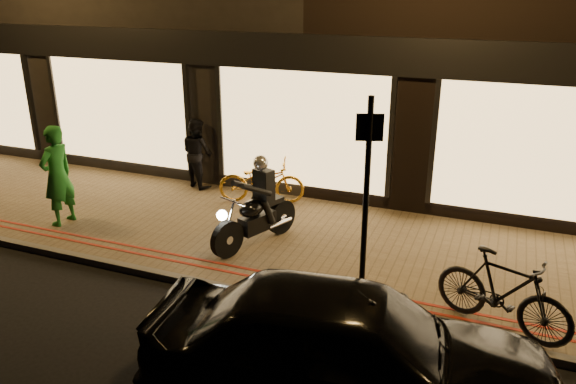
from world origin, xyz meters
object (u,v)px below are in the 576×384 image
(bicycle_gold, at_px, (262,181))
(person_green, at_px, (57,176))
(parked_car, at_px, (348,350))
(sign_post, at_px, (366,196))
(motorcycle, at_px, (257,211))

(bicycle_gold, xyz_separation_m, person_green, (-3.07, -2.38, 0.49))
(bicycle_gold, bearing_deg, parked_car, -165.00)
(sign_post, bearing_deg, motorcycle, 149.24)
(sign_post, height_order, parked_car, sign_post)
(motorcycle, relative_size, bicycle_gold, 1.05)
(bicycle_gold, distance_m, person_green, 3.92)
(sign_post, bearing_deg, bicycle_gold, 133.08)
(person_green, bearing_deg, bicycle_gold, 132.01)
(motorcycle, relative_size, person_green, 0.97)
(motorcycle, height_order, parked_car, motorcycle)
(sign_post, bearing_deg, person_green, 172.66)
(bicycle_gold, xyz_separation_m, parked_car, (3.29, -5.04, 0.17))
(motorcycle, xyz_separation_m, parked_car, (2.55, -3.20, 0.02))
(sign_post, xyz_separation_m, parked_car, (0.34, -1.89, -1.04))
(motorcycle, height_order, sign_post, sign_post)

